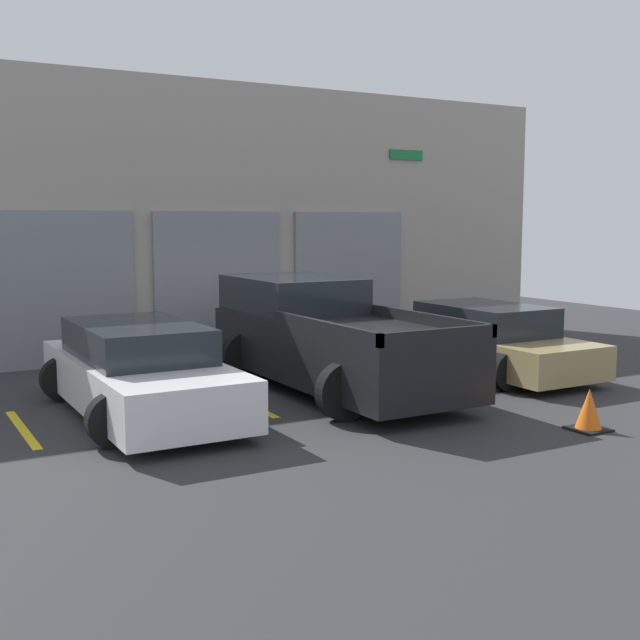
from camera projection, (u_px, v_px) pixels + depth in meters
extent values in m
plane|color=#2D2D30|center=(295.00, 377.00, 14.04)|extent=(28.00, 28.00, 0.00)
cube|color=#9E9389|center=(220.00, 219.00, 16.55)|extent=(16.14, 0.60, 5.51)
cube|color=slate|center=(61.00, 290.00, 14.80)|extent=(2.72, 0.08, 2.90)
cube|color=slate|center=(219.00, 283.00, 16.32)|extent=(2.72, 0.08, 2.90)
cube|color=slate|center=(349.00, 278.00, 17.84)|extent=(2.72, 0.08, 2.90)
cube|color=#197238|center=(406.00, 155.00, 18.24)|extent=(0.90, 0.03, 0.22)
cube|color=black|center=(335.00, 349.00, 12.74)|extent=(1.91, 5.38, 0.93)
cube|color=#1E2328|center=(292.00, 294.00, 13.92)|extent=(1.75, 2.42, 0.60)
cube|color=black|center=(323.00, 327.00, 11.18)|extent=(0.08, 2.96, 0.18)
cube|color=black|center=(428.00, 319.00, 12.07)|extent=(0.08, 2.96, 0.18)
cube|color=black|center=(439.00, 336.00, 10.38)|extent=(1.91, 0.08, 0.18)
cylinder|color=black|center=(244.00, 356.00, 13.80)|extent=(0.81, 0.22, 0.81)
cylinder|color=black|center=(329.00, 348.00, 14.63)|extent=(0.81, 0.22, 0.81)
cylinder|color=black|center=(344.00, 391.00, 10.92)|extent=(0.81, 0.22, 0.81)
cylinder|color=black|center=(442.00, 379.00, 11.74)|extent=(0.81, 0.22, 0.81)
cube|color=white|center=(140.00, 381.00, 11.22)|extent=(1.74, 4.65, 0.66)
cube|color=#1E2328|center=(137.00, 340.00, 11.25)|extent=(1.53, 2.56, 0.48)
cylinder|color=black|center=(63.00, 379.00, 12.12)|extent=(0.67, 0.22, 0.67)
cylinder|color=black|center=(160.00, 370.00, 12.86)|extent=(0.67, 0.22, 0.67)
cylinder|color=black|center=(114.00, 420.00, 9.62)|extent=(0.67, 0.22, 0.67)
cylinder|color=black|center=(231.00, 406.00, 10.36)|extent=(0.67, 0.22, 0.67)
cube|color=#9E8956|center=(488.00, 349.00, 14.31)|extent=(1.70, 4.21, 0.57)
cube|color=#1E2328|center=(485.00, 319.00, 14.34)|extent=(1.50, 2.31, 0.51)
cylinder|color=black|center=(412.00, 349.00, 15.10)|extent=(0.64, 0.22, 0.64)
cylinder|color=black|center=(473.00, 343.00, 15.82)|extent=(0.64, 0.22, 0.64)
cylinder|color=black|center=(507.00, 371.00, 12.84)|extent=(0.64, 0.22, 0.64)
cylinder|color=black|center=(574.00, 363.00, 13.56)|extent=(0.64, 0.22, 0.64)
cube|color=gold|center=(23.00, 429.00, 10.51)|extent=(0.12, 2.20, 0.01)
cube|color=gold|center=(244.00, 402.00, 12.05)|extent=(0.12, 2.20, 0.01)
cube|color=gold|center=(416.00, 382.00, 13.60)|extent=(0.12, 2.20, 0.01)
cube|color=gold|center=(552.00, 365.00, 15.14)|extent=(0.12, 2.20, 0.01)
cube|color=black|center=(588.00, 429.00, 10.46)|extent=(0.47, 0.47, 0.03)
cone|color=orange|center=(589.00, 410.00, 10.43)|extent=(0.36, 0.36, 0.55)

